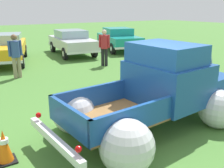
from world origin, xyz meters
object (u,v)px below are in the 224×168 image
(show_car_1, at_px, (6,47))
(show_car_2, at_px, (72,41))
(show_car_3, at_px, (118,38))
(lane_cone_0, at_px, (4,146))
(spectator_2, at_px, (104,45))
(spectator_0, at_px, (16,53))
(vintage_pickup_truck, at_px, (159,94))

(show_car_1, xyz_separation_m, show_car_2, (3.77, 0.39, -0.00))
(show_car_3, distance_m, lane_cone_0, 12.90)
(show_car_2, distance_m, spectator_2, 3.73)
(show_car_3, xyz_separation_m, lane_cone_0, (-8.78, -9.44, -0.47))
(show_car_2, bearing_deg, spectator_0, -40.48)
(vintage_pickup_truck, xyz_separation_m, show_car_2, (2.19, 9.90, 0.03))
(show_car_2, bearing_deg, show_car_1, -77.67)
(show_car_2, bearing_deg, lane_cone_0, -23.60)
(show_car_2, distance_m, show_car_3, 3.22)
(spectator_0, bearing_deg, show_car_2, -49.67)
(lane_cone_0, bearing_deg, show_car_1, 78.98)
(vintage_pickup_truck, distance_m, lane_cone_0, 3.41)
(show_car_1, xyz_separation_m, spectator_0, (-0.24, -3.36, 0.19))
(show_car_2, relative_size, spectator_0, 2.64)
(lane_cone_0, bearing_deg, show_car_3, 47.06)
(spectator_0, xyz_separation_m, lane_cone_0, (-1.56, -5.86, -0.67))
(show_car_3, relative_size, spectator_0, 2.61)
(show_car_2, xyz_separation_m, lane_cone_0, (-5.56, -9.60, -0.47))
(vintage_pickup_truck, bearing_deg, lane_cone_0, 170.23)
(vintage_pickup_truck, distance_m, spectator_0, 6.43)
(vintage_pickup_truck, xyz_separation_m, show_car_1, (-1.58, 9.52, 0.03))
(lane_cone_0, bearing_deg, spectator_2, 46.45)
(spectator_2, bearing_deg, show_car_1, 93.54)
(show_car_1, bearing_deg, show_car_3, 108.54)
(vintage_pickup_truck, xyz_separation_m, spectator_0, (-1.82, 6.16, 0.22))
(show_car_1, height_order, spectator_2, spectator_2)
(show_car_2, relative_size, show_car_3, 1.01)
(vintage_pickup_truck, relative_size, show_car_1, 0.95)
(lane_cone_0, bearing_deg, vintage_pickup_truck, -5.10)
(show_car_3, distance_m, spectator_0, 8.07)
(vintage_pickup_truck, bearing_deg, show_car_2, 72.85)
(show_car_3, bearing_deg, lane_cone_0, -28.67)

